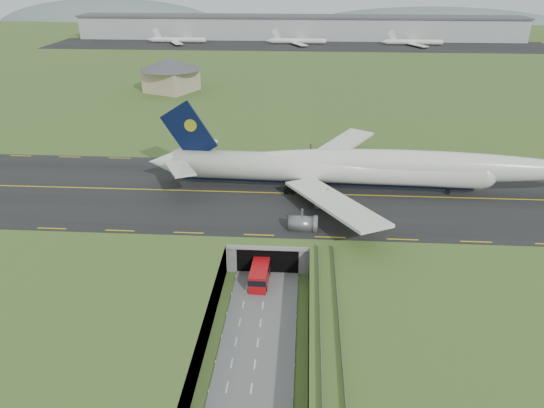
{
  "coord_description": "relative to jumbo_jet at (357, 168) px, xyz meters",
  "views": [
    {
      "loc": [
        6.72,
        -79.87,
        55.35
      ],
      "look_at": [
        0.06,
        20.0,
        9.29
      ],
      "focal_mm": 35.0,
      "sensor_mm": 36.0,
      "label": 1
    }
  ],
  "objects": [
    {
      "name": "taxiway",
      "position": [
        -18.74,
        -2.85,
        -5.64
      ],
      "size": [
        800.0,
        44.0,
        0.18
      ],
      "primitive_type": "cube",
      "color": "black",
      "rests_on": "airfield_deck"
    },
    {
      "name": "tunnel_portal",
      "position": [
        -18.74,
        -19.14,
        -8.4
      ],
      "size": [
        17.0,
        22.3,
        6.0
      ],
      "color": "gray",
      "rests_on": "ground"
    },
    {
      "name": "cargo_terminal",
      "position": [
        -18.75,
        263.56,
        2.22
      ],
      "size": [
        320.0,
        67.0,
        15.6
      ],
      "color": "#B2B2B2",
      "rests_on": "ground"
    },
    {
      "name": "guideway",
      "position": [
        -7.74,
        -54.96,
        -6.41
      ],
      "size": [
        3.0,
        53.0,
        7.05
      ],
      "color": "#A8A8A3",
      "rests_on": "ground"
    },
    {
      "name": "airfield_deck",
      "position": [
        -18.74,
        -35.85,
        -8.73
      ],
      "size": [
        800.0,
        800.0,
        6.0
      ],
      "primitive_type": "cube",
      "color": "gray",
      "rests_on": "ground"
    },
    {
      "name": "distant_hills",
      "position": [
        45.64,
        394.15,
        -15.73
      ],
      "size": [
        700.0,
        91.0,
        60.0
      ],
      "color": "slate",
      "rests_on": "ground"
    },
    {
      "name": "ground",
      "position": [
        -18.74,
        -35.85,
        -11.73
      ],
      "size": [
        900.0,
        900.0,
        0.0
      ],
      "primitive_type": "plane",
      "color": "#406227",
      "rests_on": "ground"
    },
    {
      "name": "trench_road",
      "position": [
        -18.74,
        -43.35,
        -11.63
      ],
      "size": [
        12.0,
        75.0,
        0.2
      ],
      "primitive_type": "cube",
      "color": "slate",
      "rests_on": "ground"
    },
    {
      "name": "service_building",
      "position": [
        -67.93,
        100.2,
        2.33
      ],
      "size": [
        33.16,
        33.16,
        13.61
      ],
      "rotation": [
        0.0,
        0.0,
        -0.44
      ],
      "color": "tan",
      "rests_on": "ground"
    },
    {
      "name": "shuttle_tram",
      "position": [
        -19.92,
        -31.5,
        -9.82
      ],
      "size": [
        3.57,
        8.74,
        3.5
      ],
      "rotation": [
        0.0,
        0.0,
        -0.03
      ],
      "color": "#B70C11",
      "rests_on": "ground"
    },
    {
      "name": "jumbo_jet",
      "position": [
        0.0,
        0.0,
        0.0
      ],
      "size": [
        101.91,
        64.19,
        21.25
      ],
      "rotation": [
        0.0,
        0.0,
        -0.04
      ],
      "color": "white",
      "rests_on": "ground"
    }
  ]
}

